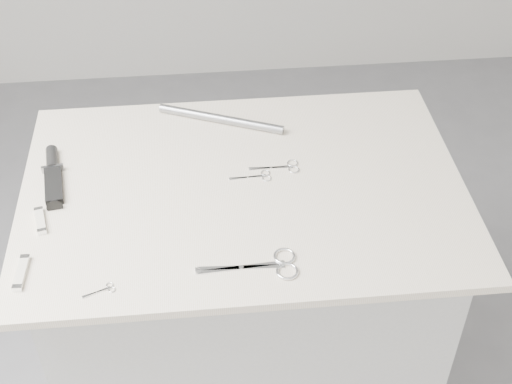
{
  "coord_description": "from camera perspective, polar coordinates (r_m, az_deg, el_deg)",
  "views": [
    {
      "loc": [
        -0.09,
        -1.22,
        1.96
      ],
      "look_at": [
        0.03,
        -0.02,
        0.92
      ],
      "focal_mm": 50.0,
      "sensor_mm": 36.0,
      "label": 1
    }
  ],
  "objects": [
    {
      "name": "pocket_knife_a",
      "position": [
        1.58,
        -16.87,
        -2.23
      ],
      "size": [
        0.03,
        0.08,
        0.01
      ],
      "rotation": [
        0.0,
        0.0,
        1.8
      ],
      "color": "beige",
      "rests_on": "display_board"
    },
    {
      "name": "metal_rail",
      "position": [
        1.8,
        -2.84,
        5.87
      ],
      "size": [
        0.31,
        0.15,
        0.02
      ],
      "primitive_type": "cylinder",
      "rotation": [
        0.0,
        1.57,
        -0.4
      ],
      "color": "gray",
      "rests_on": "display_board"
    },
    {
      "name": "embroidery_scissors_a",
      "position": [
        1.66,
        2.2,
        2.01
      ],
      "size": [
        0.12,
        0.05,
        0.0
      ],
      "rotation": [
        0.0,
        0.0,
        -0.01
      ],
      "color": "silver",
      "rests_on": "display_board"
    },
    {
      "name": "plinth",
      "position": [
        1.95,
        -0.84,
        -10.07
      ],
      "size": [
        0.9,
        0.6,
        0.9
      ],
      "primitive_type": "cube",
      "color": "beige",
      "rests_on": "ground"
    },
    {
      "name": "large_shears",
      "position": [
        1.43,
        1.12,
        -5.87
      ],
      "size": [
        0.2,
        0.09,
        0.01
      ],
      "rotation": [
        0.0,
        0.0,
        0.01
      ],
      "color": "silver",
      "rests_on": "display_board"
    },
    {
      "name": "display_board",
      "position": [
        1.62,
        -1.0,
        0.23
      ],
      "size": [
        1.0,
        0.7,
        0.02
      ],
      "primitive_type": "cube",
      "color": "beige",
      "rests_on": "plinth"
    },
    {
      "name": "pocket_knife_b",
      "position": [
        1.48,
        -18.27,
        -6.14
      ],
      "size": [
        0.02,
        0.09,
        0.01
      ],
      "rotation": [
        0.0,
        0.0,
        1.52
      ],
      "color": "beige",
      "rests_on": "display_board"
    },
    {
      "name": "sheathed_knife",
      "position": [
        1.7,
        -15.93,
        1.44
      ],
      "size": [
        0.06,
        0.2,
        0.03
      ],
      "rotation": [
        0.0,
        0.0,
        1.72
      ],
      "color": "black",
      "rests_on": "display_board"
    },
    {
      "name": "embroidery_scissors_b",
      "position": [
        1.63,
        0.08,
        1.25
      ],
      "size": [
        0.1,
        0.04,
        0.0
      ],
      "rotation": [
        0.0,
        0.0,
        0.04
      ],
      "color": "silver",
      "rests_on": "display_board"
    },
    {
      "name": "tiny_scissors",
      "position": [
        1.42,
        -12.13,
        -7.68
      ],
      "size": [
        0.06,
        0.04,
        0.0
      ],
      "rotation": [
        0.0,
        0.0,
        0.37
      ],
      "color": "silver",
      "rests_on": "display_board"
    }
  ]
}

